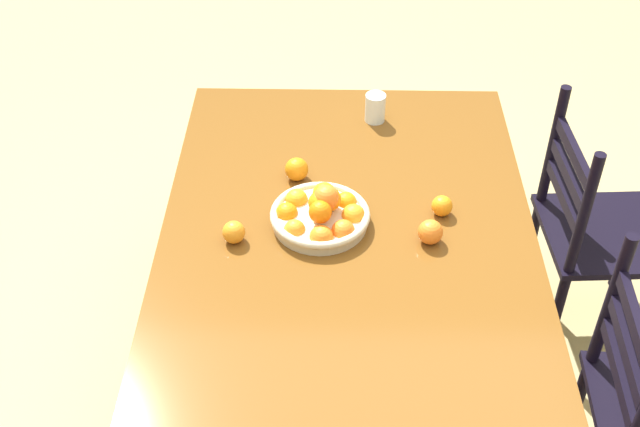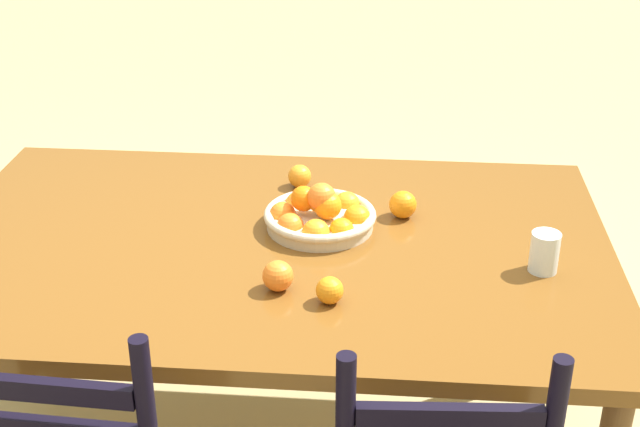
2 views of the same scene
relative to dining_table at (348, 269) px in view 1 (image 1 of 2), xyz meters
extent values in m
plane|color=tan|center=(0.00, 0.00, -0.67)|extent=(12.00, 12.00, 0.00)
cube|color=brown|center=(0.00, 0.00, 0.05)|extent=(1.73, 1.10, 0.04)
cylinder|color=brown|center=(-0.78, -0.47, -0.32)|extent=(0.06, 0.06, 0.70)
cylinder|color=brown|center=(-0.78, 0.47, -0.32)|extent=(0.06, 0.06, 0.70)
cube|color=black|center=(-0.43, 0.90, -0.23)|extent=(0.45, 0.45, 0.03)
cylinder|color=black|center=(-0.62, 1.07, -0.46)|extent=(0.04, 0.04, 0.43)
cylinder|color=black|center=(-0.23, 0.73, -0.46)|extent=(0.04, 0.04, 0.43)
cylinder|color=black|center=(-0.60, 0.71, -0.46)|extent=(0.04, 0.04, 0.43)
cylinder|color=black|center=(-0.23, 0.73, 0.02)|extent=(0.04, 0.04, 0.47)
cylinder|color=black|center=(-0.60, 0.71, 0.02)|extent=(0.04, 0.04, 0.47)
cube|color=black|center=(-0.42, 0.72, -0.05)|extent=(0.33, 0.04, 0.04)
cube|color=black|center=(-0.42, 0.72, 0.04)|extent=(0.33, 0.04, 0.04)
cube|color=black|center=(-0.42, 0.72, 0.12)|extent=(0.33, 0.04, 0.04)
cylinder|color=black|center=(0.13, 0.72, -0.46)|extent=(0.04, 0.04, 0.42)
cylinder|color=black|center=(0.13, 0.72, 0.02)|extent=(0.04, 0.04, 0.48)
cube|color=black|center=(0.32, 0.71, -0.05)|extent=(0.34, 0.04, 0.04)
cube|color=black|center=(0.32, 0.71, 0.04)|extent=(0.34, 0.04, 0.04)
cube|color=black|center=(0.32, 0.71, 0.13)|extent=(0.34, 0.04, 0.04)
cylinder|color=beige|center=(-0.12, -0.08, 0.09)|extent=(0.28, 0.28, 0.04)
torus|color=beige|center=(-0.12, -0.08, 0.10)|extent=(0.29, 0.29, 0.02)
sphere|color=orange|center=(-0.02, -0.08, 0.10)|extent=(0.07, 0.07, 0.07)
sphere|color=orange|center=(-0.05, -0.02, 0.10)|extent=(0.07, 0.07, 0.07)
sphere|color=orange|center=(-0.12, 0.01, 0.10)|extent=(0.07, 0.07, 0.07)
sphere|color=orange|center=(-0.18, -0.01, 0.10)|extent=(0.06, 0.06, 0.06)
sphere|color=orange|center=(-0.22, -0.07, 0.10)|extent=(0.07, 0.07, 0.07)
sphere|color=orange|center=(-0.19, -0.15, 0.10)|extent=(0.07, 0.07, 0.07)
sphere|color=orange|center=(-0.12, -0.18, 0.10)|extent=(0.07, 0.07, 0.07)
sphere|color=orange|center=(-0.05, -0.15, 0.10)|extent=(0.06, 0.06, 0.06)
sphere|color=orange|center=(-0.12, -0.07, 0.16)|extent=(0.07, 0.07, 0.07)
sphere|color=orange|center=(-0.14, -0.06, 0.14)|extent=(0.07, 0.07, 0.07)
sphere|color=orange|center=(-0.12, -0.08, 0.15)|extent=(0.07, 0.07, 0.07)
sphere|color=orange|center=(-0.08, -0.08, 0.15)|extent=(0.07, 0.07, 0.07)
sphere|color=orange|center=(-0.17, 0.28, 0.10)|extent=(0.06, 0.06, 0.06)
sphere|color=orange|center=(-0.04, -0.33, 0.10)|extent=(0.07, 0.07, 0.07)
sphere|color=orange|center=(-0.33, -0.16, 0.10)|extent=(0.07, 0.07, 0.07)
sphere|color=orange|center=(-0.05, 0.23, 0.10)|extent=(0.07, 0.07, 0.07)
cylinder|color=silver|center=(-0.67, 0.10, 0.12)|extent=(0.07, 0.07, 0.10)
camera|label=1|loc=(1.68, -0.05, 1.65)|focal=45.64mm
camera|label=2|loc=(-0.29, 1.95, 1.14)|focal=49.44mm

